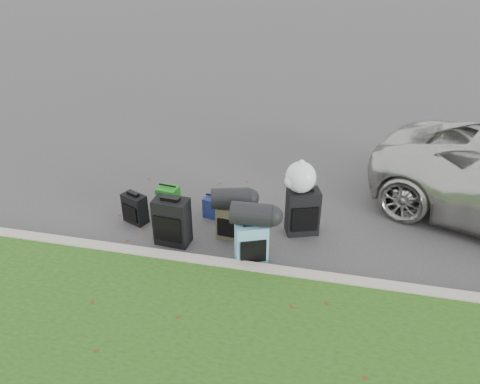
% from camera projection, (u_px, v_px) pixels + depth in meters
% --- Properties ---
extents(ground, '(120.00, 120.00, 0.00)m').
position_uv_depth(ground, '(244.00, 231.00, 7.10)').
color(ground, '#383535').
rests_on(ground, ground).
extents(curb, '(120.00, 0.18, 0.15)m').
position_uv_depth(curb, '(228.00, 267.00, 6.21)').
color(curb, '#9E937F').
rests_on(curb, ground).
extents(suitcase_small_black, '(0.43, 0.34, 0.47)m').
position_uv_depth(suitcase_small_black, '(135.00, 208.00, 7.21)').
color(suitcase_small_black, black).
rests_on(suitcase_small_black, ground).
extents(suitcase_large_black_left, '(0.51, 0.33, 0.71)m').
position_uv_depth(suitcase_large_black_left, '(172.00, 221.00, 6.67)').
color(suitcase_large_black_left, black).
rests_on(suitcase_large_black_left, ground).
extents(suitcase_olive, '(0.39, 0.26, 0.52)m').
position_uv_depth(suitcase_olive, '(230.00, 222.00, 6.83)').
color(suitcase_olive, '#3B3625').
rests_on(suitcase_olive, ground).
extents(suitcase_teal, '(0.49, 0.39, 0.61)m').
position_uv_depth(suitcase_teal, '(251.00, 244.00, 6.28)').
color(suitcase_teal, teal).
rests_on(suitcase_teal, ground).
extents(suitcase_large_black_right, '(0.54, 0.42, 0.71)m').
position_uv_depth(suitcase_large_black_right, '(303.00, 212.00, 6.90)').
color(suitcase_large_black_right, black).
rests_on(suitcase_large_black_right, ground).
extents(tote_green, '(0.35, 0.29, 0.37)m').
position_uv_depth(tote_green, '(168.00, 197.00, 7.61)').
color(tote_green, '#1D811C').
rests_on(tote_green, ground).
extents(tote_navy, '(0.35, 0.30, 0.33)m').
position_uv_depth(tote_navy, '(214.00, 207.00, 7.38)').
color(tote_navy, navy).
rests_on(tote_navy, ground).
extents(duffel_left, '(0.61, 0.43, 0.30)m').
position_uv_depth(duffel_left, '(230.00, 198.00, 6.63)').
color(duffel_left, black).
rests_on(duffel_left, suitcase_olive).
extents(duffel_right, '(0.56, 0.33, 0.30)m').
position_uv_depth(duffel_right, '(252.00, 214.00, 6.08)').
color(duffel_right, black).
rests_on(duffel_right, suitcase_teal).
extents(trash_bag, '(0.44, 0.44, 0.44)m').
position_uv_depth(trash_bag, '(301.00, 177.00, 6.62)').
color(trash_bag, silver).
rests_on(trash_bag, suitcase_large_black_right).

